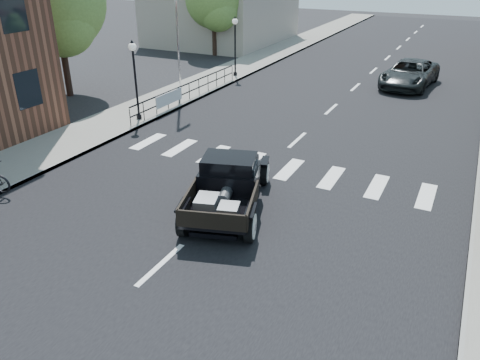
% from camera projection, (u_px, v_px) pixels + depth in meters
% --- Properties ---
extents(ground, '(120.00, 120.00, 0.00)m').
position_uv_depth(ground, '(218.00, 213.00, 14.36)').
color(ground, black).
rests_on(ground, ground).
extents(road, '(14.00, 80.00, 0.02)m').
position_uv_depth(road, '(347.00, 95.00, 26.45)').
color(road, black).
rests_on(road, ground).
extents(road_markings, '(12.00, 60.00, 0.06)m').
position_uv_depth(road_markings, '(319.00, 121.00, 22.42)').
color(road_markings, silver).
rests_on(road_markings, ground).
extents(sidewalk_left, '(3.00, 80.00, 0.15)m').
position_uv_depth(sidewalk_left, '(216.00, 78.00, 29.85)').
color(sidewalk_left, gray).
rests_on(sidewalk_left, ground).
extents(low_building_left, '(10.00, 12.00, 5.00)m').
position_uv_depth(low_building_left, '(223.00, 13.00, 41.90)').
color(low_building_left, '#A19787').
rests_on(low_building_left, ground).
extents(railing, '(0.08, 10.00, 1.00)m').
position_uv_depth(railing, '(189.00, 90.00, 25.09)').
color(railing, black).
rests_on(railing, sidewalk_left).
extents(banner, '(0.04, 2.20, 0.60)m').
position_uv_depth(banner, '(170.00, 103.00, 23.53)').
color(banner, silver).
rests_on(banner, sidewalk_left).
extents(lamp_post_b, '(0.36, 0.36, 3.64)m').
position_uv_depth(lamp_post_b, '(136.00, 81.00, 21.41)').
color(lamp_post_b, black).
rests_on(lamp_post_b, sidewalk_left).
extents(lamp_post_c, '(0.36, 0.36, 3.64)m').
position_uv_depth(lamp_post_c, '(235.00, 47.00, 29.47)').
color(lamp_post_c, black).
rests_on(lamp_post_c, sidewalk_left).
extents(big_tree_near, '(5.17, 5.17, 7.59)m').
position_uv_depth(big_tree_near, '(59.00, 25.00, 24.82)').
color(big_tree_near, '#537632').
rests_on(big_tree_near, ground).
extents(big_tree_far, '(4.29, 4.29, 6.30)m').
position_uv_depth(big_tree_far, '(214.00, 13.00, 35.78)').
color(big_tree_far, '#537632').
rests_on(big_tree_far, ground).
extents(hotrod_pickup, '(3.63, 5.37, 1.70)m').
position_uv_depth(hotrod_pickup, '(228.00, 184.00, 14.26)').
color(hotrod_pickup, black).
rests_on(hotrod_pickup, ground).
extents(second_car, '(3.09, 5.77, 1.54)m').
position_uv_depth(second_car, '(410.00, 74.00, 27.91)').
color(second_car, black).
rests_on(second_car, ground).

